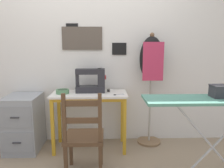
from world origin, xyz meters
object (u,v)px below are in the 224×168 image
(ironing_board, at_px, (216,104))
(filing_cabinet, at_px, (24,123))
(storage_box, at_px, (221,91))
(dress_form, at_px, (151,65))
(thread_spool_near_machine, at_px, (109,91))
(sewing_machine, at_px, (92,81))
(scissors, at_px, (117,95))
(fabric_bowl, at_px, (63,91))
(wooden_chair, at_px, (84,137))

(ironing_board, bearing_deg, filing_cabinet, 155.85)
(ironing_board, relative_size, storage_box, 7.16)
(dress_form, bearing_deg, thread_spool_near_machine, -171.71)
(sewing_machine, xyz_separation_m, scissors, (0.31, -0.17, -0.14))
(scissors, distance_m, ironing_board, 1.15)
(fabric_bowl, bearing_deg, ironing_board, -30.57)
(sewing_machine, distance_m, dress_form, 0.80)
(sewing_machine, height_order, dress_form, dress_form)
(ironing_board, bearing_deg, sewing_machine, 139.59)
(dress_form, distance_m, storage_box, 1.10)
(wooden_chair, height_order, storage_box, storage_box)
(fabric_bowl, xyz_separation_m, dress_form, (1.15, 0.15, 0.31))
(filing_cabinet, xyz_separation_m, ironing_board, (2.03, -0.91, 0.49))
(thread_spool_near_machine, height_order, dress_form, dress_form)
(thread_spool_near_machine, relative_size, dress_form, 0.03)
(wooden_chair, relative_size, ironing_board, 0.72)
(scissors, distance_m, wooden_chair, 0.70)
(sewing_machine, xyz_separation_m, wooden_chair, (-0.05, -0.66, -0.47))
(scissors, xyz_separation_m, wooden_chair, (-0.37, -0.49, -0.33))
(ironing_board, bearing_deg, fabric_bowl, 149.43)
(scissors, bearing_deg, dress_form, 28.32)
(sewing_machine, bearing_deg, filing_cabinet, -176.15)
(thread_spool_near_machine, xyz_separation_m, dress_form, (0.57, 0.08, 0.32))
(scissors, relative_size, filing_cabinet, 0.19)
(filing_cabinet, relative_size, dress_form, 0.47)
(sewing_machine, relative_size, dress_form, 0.26)
(storage_box, bearing_deg, thread_spool_near_machine, 136.63)
(wooden_chair, height_order, dress_form, dress_form)
(wooden_chair, xyz_separation_m, dress_form, (0.83, 0.74, 0.67))
(fabric_bowl, relative_size, ironing_board, 0.13)
(dress_form, bearing_deg, scissors, -151.68)
(filing_cabinet, distance_m, storage_box, 2.33)
(thread_spool_near_machine, xyz_separation_m, filing_cabinet, (-1.10, -0.05, -0.41))
(scissors, bearing_deg, storage_box, -40.99)
(wooden_chair, height_order, filing_cabinet, wooden_chair)
(dress_form, relative_size, ironing_board, 1.19)
(fabric_bowl, relative_size, filing_cabinet, 0.23)
(storage_box, bearing_deg, wooden_chair, 167.84)
(filing_cabinet, relative_size, ironing_board, 0.57)
(scissors, xyz_separation_m, filing_cabinet, (-1.20, 0.11, -0.39))
(sewing_machine, relative_size, filing_cabinet, 0.54)
(sewing_machine, distance_m, fabric_bowl, 0.40)
(sewing_machine, bearing_deg, wooden_chair, -94.52)
(fabric_bowl, relative_size, thread_spool_near_machine, 3.85)
(wooden_chair, distance_m, ironing_board, 1.30)
(fabric_bowl, xyz_separation_m, scissors, (0.69, -0.09, -0.02))
(storage_box, bearing_deg, dress_form, 112.36)
(filing_cabinet, height_order, ironing_board, ironing_board)
(sewing_machine, xyz_separation_m, fabric_bowl, (-0.37, -0.08, -0.12))
(wooden_chair, distance_m, storage_box, 1.38)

